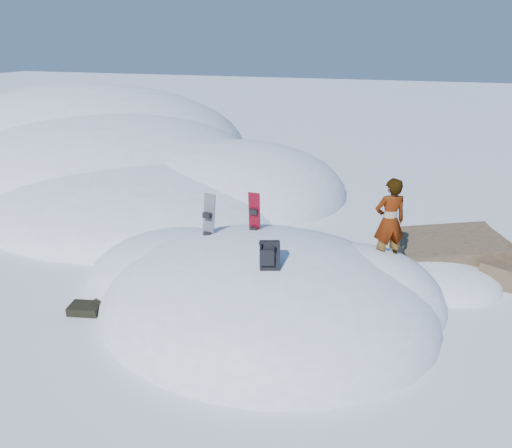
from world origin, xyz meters
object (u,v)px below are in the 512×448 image
(snowboard_red, at_px, (254,222))
(person, at_px, (389,221))
(snowboard_dark, at_px, (208,227))
(backpack, at_px, (269,255))

(snowboard_red, height_order, person, person)
(snowboard_red, height_order, snowboard_dark, snowboard_red)
(snowboard_red, height_order, backpack, snowboard_red)
(snowboard_dark, height_order, person, person)
(snowboard_dark, bearing_deg, snowboard_red, 36.43)
(snowboard_red, relative_size, person, 0.76)
(snowboard_red, xyz_separation_m, backpack, (0.84, -1.67, 0.06))
(snowboard_red, relative_size, backpack, 2.28)
(snowboard_dark, relative_size, backpack, 2.40)
(snowboard_dark, distance_m, person, 3.74)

